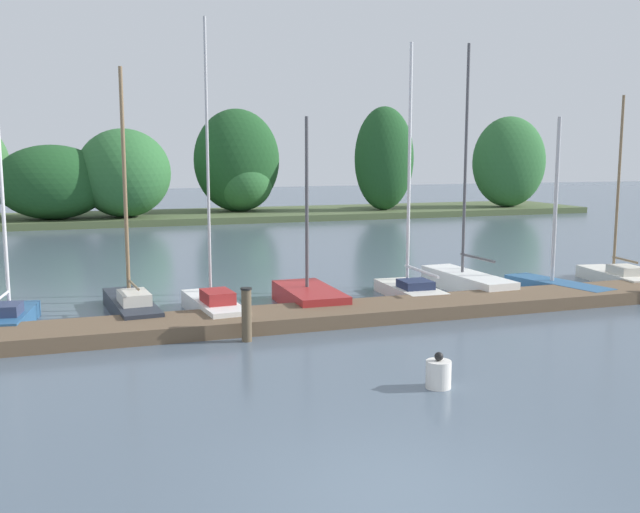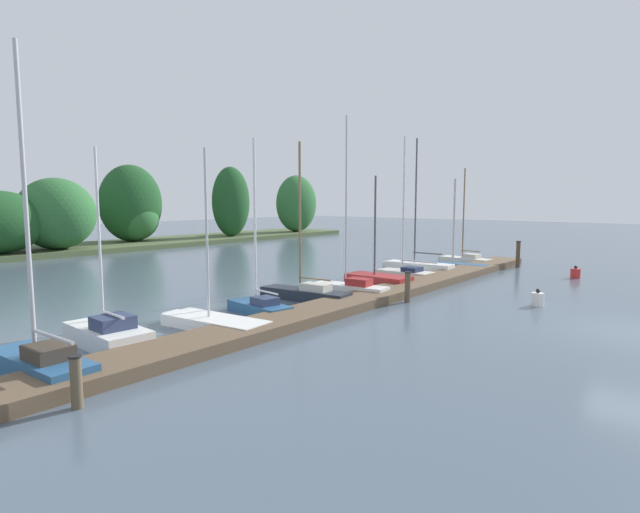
{
  "view_description": "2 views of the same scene",
  "coord_description": "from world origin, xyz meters",
  "px_view_note": "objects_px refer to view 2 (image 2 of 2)",
  "views": [
    {
      "loc": [
        -3.62,
        -7.56,
        4.23
      ],
      "look_at": [
        2.64,
        10.83,
        1.41
      ],
      "focal_mm": 40.06,
      "sensor_mm": 36.0,
      "label": 1
    },
    {
      "loc": [
        -17.95,
        -1.99,
        4.13
      ],
      "look_at": [
        -1.09,
        11.6,
        1.67
      ],
      "focal_mm": 28.5,
      "sensor_mm": 36.0,
      "label": 2
    }
  ],
  "objects_px": {
    "sailboat_3": "(258,304)",
    "sailboat_5": "(349,287)",
    "mooring_piling_0": "(76,382)",
    "sailboat_2": "(211,321)",
    "sailboat_10": "(464,259)",
    "sailboat_1": "(106,333)",
    "channel_buoy_0": "(538,299)",
    "sailboat_9": "(454,264)",
    "mooring_piling_1": "(408,287)",
    "sailboat_4": "(304,292)",
    "sailboat_7": "(405,271)",
    "mooring_piling_2": "(518,254)",
    "sailboat_6": "(376,279)",
    "channel_buoy_1": "(575,273)",
    "sailboat_0": "(39,359)",
    "sailboat_8": "(416,266)"
  },
  "relations": [
    {
      "from": "sailboat_6",
      "to": "channel_buoy_1",
      "type": "relative_size",
      "value": 7.9
    },
    {
      "from": "sailboat_1",
      "to": "sailboat_2",
      "type": "relative_size",
      "value": 0.97
    },
    {
      "from": "sailboat_9",
      "to": "sailboat_4",
      "type": "bearing_deg",
      "value": 72.79
    },
    {
      "from": "sailboat_3",
      "to": "sailboat_5",
      "type": "xyz_separation_m",
      "value": [
        4.93,
        -0.48,
        0.02
      ]
    },
    {
      "from": "sailboat_7",
      "to": "sailboat_10",
      "type": "height_order",
      "value": "sailboat_7"
    },
    {
      "from": "sailboat_2",
      "to": "channel_buoy_0",
      "type": "bearing_deg",
      "value": -130.49
    },
    {
      "from": "sailboat_2",
      "to": "sailboat_9",
      "type": "relative_size",
      "value": 1.08
    },
    {
      "from": "sailboat_2",
      "to": "sailboat_4",
      "type": "relative_size",
      "value": 0.89
    },
    {
      "from": "sailboat_9",
      "to": "channel_buoy_1",
      "type": "height_order",
      "value": "sailboat_9"
    },
    {
      "from": "channel_buoy_1",
      "to": "sailboat_9",
      "type": "bearing_deg",
      "value": 98.04
    },
    {
      "from": "sailboat_4",
      "to": "mooring_piling_0",
      "type": "bearing_deg",
      "value": 102.58
    },
    {
      "from": "sailboat_3",
      "to": "sailboat_7",
      "type": "relative_size",
      "value": 0.85
    },
    {
      "from": "sailboat_0",
      "to": "sailboat_2",
      "type": "height_order",
      "value": "sailboat_0"
    },
    {
      "from": "sailboat_0",
      "to": "sailboat_7",
      "type": "distance_m",
      "value": 18.71
    },
    {
      "from": "sailboat_9",
      "to": "mooring_piling_1",
      "type": "bearing_deg",
      "value": 91.23
    },
    {
      "from": "sailboat_10",
      "to": "mooring_piling_2",
      "type": "relative_size",
      "value": 3.77
    },
    {
      "from": "sailboat_1",
      "to": "mooring_piling_1",
      "type": "relative_size",
      "value": 4.5
    },
    {
      "from": "sailboat_10",
      "to": "mooring_piling_1",
      "type": "bearing_deg",
      "value": 111.75
    },
    {
      "from": "channel_buoy_1",
      "to": "sailboat_3",
      "type": "bearing_deg",
      "value": 156.95
    },
    {
      "from": "mooring_piling_0",
      "to": "sailboat_3",
      "type": "bearing_deg",
      "value": 21.66
    },
    {
      "from": "sailboat_0",
      "to": "sailboat_1",
      "type": "relative_size",
      "value": 1.37
    },
    {
      "from": "sailboat_2",
      "to": "sailboat_8",
      "type": "bearing_deg",
      "value": -92.08
    },
    {
      "from": "sailboat_6",
      "to": "mooring_piling_1",
      "type": "xyz_separation_m",
      "value": [
        -2.44,
        -3.06,
        0.31
      ]
    },
    {
      "from": "sailboat_0",
      "to": "mooring_piling_1",
      "type": "distance_m",
      "value": 13.25
    },
    {
      "from": "sailboat_8",
      "to": "sailboat_5",
      "type": "bearing_deg",
      "value": 94.88
    },
    {
      "from": "sailboat_7",
      "to": "mooring_piling_0",
      "type": "distance_m",
      "value": 19.3
    },
    {
      "from": "sailboat_10",
      "to": "mooring_piling_0",
      "type": "distance_m",
      "value": 26.56
    },
    {
      "from": "sailboat_7",
      "to": "channel_buoy_1",
      "type": "bearing_deg",
      "value": -141.05
    },
    {
      "from": "sailboat_2",
      "to": "sailboat_1",
      "type": "bearing_deg",
      "value": 69.54
    },
    {
      "from": "sailboat_9",
      "to": "mooring_piling_1",
      "type": "relative_size",
      "value": 4.29
    },
    {
      "from": "mooring_piling_1",
      "to": "mooring_piling_2",
      "type": "xyz_separation_m",
      "value": [
        13.45,
        -0.05,
        0.19
      ]
    },
    {
      "from": "channel_buoy_0",
      "to": "sailboat_6",
      "type": "bearing_deg",
      "value": 91.01
    },
    {
      "from": "sailboat_7",
      "to": "mooring_piling_1",
      "type": "distance_m",
      "value": 6.58
    },
    {
      "from": "sailboat_1",
      "to": "sailboat_8",
      "type": "distance_m",
      "value": 18.49
    },
    {
      "from": "sailboat_4",
      "to": "sailboat_8",
      "type": "bearing_deg",
      "value": -93.75
    },
    {
      "from": "sailboat_1",
      "to": "channel_buoy_1",
      "type": "bearing_deg",
      "value": -105.27
    },
    {
      "from": "sailboat_10",
      "to": "channel_buoy_0",
      "type": "relative_size",
      "value": 9.09
    },
    {
      "from": "sailboat_6",
      "to": "channel_buoy_1",
      "type": "height_order",
      "value": "sailboat_6"
    },
    {
      "from": "sailboat_5",
      "to": "channel_buoy_0",
      "type": "bearing_deg",
      "value": -162.8
    },
    {
      "from": "sailboat_1",
      "to": "mooring_piling_2",
      "type": "xyz_separation_m",
      "value": [
        24.17,
        -3.72,
        0.45
      ]
    },
    {
      "from": "sailboat_0",
      "to": "sailboat_2",
      "type": "distance_m",
      "value": 5.4
    },
    {
      "from": "mooring_piling_0",
      "to": "sailboat_7",
      "type": "bearing_deg",
      "value": 10.06
    },
    {
      "from": "mooring_piling_2",
      "to": "sailboat_5",
      "type": "bearing_deg",
      "value": 168.72
    },
    {
      "from": "sailboat_1",
      "to": "channel_buoy_1",
      "type": "height_order",
      "value": "sailboat_1"
    },
    {
      "from": "sailboat_8",
      "to": "mooring_piling_0",
      "type": "height_order",
      "value": "sailboat_8"
    },
    {
      "from": "sailboat_2",
      "to": "sailboat_10",
      "type": "height_order",
      "value": "sailboat_10"
    },
    {
      "from": "sailboat_2",
      "to": "mooring_piling_1",
      "type": "bearing_deg",
      "value": -116.02
    },
    {
      "from": "sailboat_9",
      "to": "channel_buoy_1",
      "type": "xyz_separation_m",
      "value": [
        0.9,
        -6.35,
        -0.05
      ]
    },
    {
      "from": "sailboat_3",
      "to": "sailboat_10",
      "type": "distance_m",
      "value": 18.26
    },
    {
      "from": "sailboat_2",
      "to": "mooring_piling_2",
      "type": "relative_size",
      "value": 3.56
    }
  ]
}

